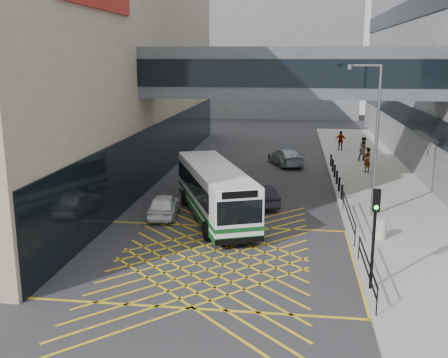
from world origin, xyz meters
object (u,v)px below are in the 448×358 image
at_px(traffic_light, 375,225).
at_px(pedestrian_c, 341,141).
at_px(pedestrian_a, 367,160).
at_px(pedestrian_b, 364,149).
at_px(bus, 214,190).
at_px(car_white, 164,205).
at_px(car_dark, 258,195).
at_px(car_silver, 286,156).
at_px(litter_bin, 381,229).
at_px(street_lamp, 374,132).

distance_m(traffic_light, pedestrian_c, 29.85).
xyz_separation_m(pedestrian_a, pedestrian_b, (0.30, 4.32, 0.07)).
bearing_deg(bus, car_white, 161.37).
bearing_deg(bus, pedestrian_b, 37.80).
xyz_separation_m(car_dark, car_silver, (1.39, 12.06, 0.06)).
xyz_separation_m(car_white, traffic_light, (9.74, -8.30, 2.00)).
bearing_deg(traffic_light, car_dark, 118.72).
height_order(bus, litter_bin, bus).
bearing_deg(traffic_light, litter_bin, 83.03).
distance_m(bus, pedestrian_c, 22.93).
xyz_separation_m(bus, pedestrian_b, (9.79, 16.43, -0.37)).
height_order(car_silver, pedestrian_a, pedestrian_a).
xyz_separation_m(traffic_light, litter_bin, (1.20, 5.71, -2.00)).
height_order(car_silver, traffic_light, traffic_light).
height_order(bus, car_dark, bus).
height_order(car_white, litter_bin, car_white).
bearing_deg(pedestrian_b, litter_bin, -111.08).
distance_m(car_white, street_lamp, 11.67).
bearing_deg(street_lamp, litter_bin, -94.88).
bearing_deg(car_dark, pedestrian_c, -132.05).
relative_size(bus, car_silver, 2.24).
bearing_deg(car_white, bus, 177.58).
height_order(litter_bin, pedestrian_c, pedestrian_c).
bearing_deg(street_lamp, pedestrian_a, 77.60).
bearing_deg(bus, traffic_light, -71.64).
relative_size(car_dark, street_lamp, 0.52).
height_order(street_lamp, litter_bin, street_lamp).
bearing_deg(car_dark, street_lamp, 141.14).
distance_m(car_white, traffic_light, 12.95).
height_order(bus, traffic_light, traffic_light).
bearing_deg(car_white, pedestrian_b, -132.27).
bearing_deg(pedestrian_b, street_lamp, -112.39).
bearing_deg(pedestrian_a, car_dark, 9.41).
distance_m(pedestrian_b, pedestrian_c, 5.13).
xyz_separation_m(car_dark, street_lamp, (6.05, -1.65, 4.01)).
xyz_separation_m(car_white, pedestrian_c, (11.07, 21.48, 0.40)).
height_order(bus, car_silver, bus).
height_order(traffic_light, litter_bin, traffic_light).
relative_size(car_dark, traffic_light, 1.09).
xyz_separation_m(car_silver, traffic_light, (3.51, -23.15, 1.92)).
height_order(bus, street_lamp, street_lamp).
bearing_deg(pedestrian_a, pedestrian_b, -136.57).
distance_m(car_silver, litter_bin, 18.07).
xyz_separation_m(pedestrian_b, pedestrian_c, (-1.44, 4.92, -0.10)).
distance_m(traffic_light, pedestrian_a, 20.75).
xyz_separation_m(car_silver, pedestrian_b, (6.28, 1.71, 0.42)).
bearing_deg(litter_bin, car_dark, 138.56).
height_order(car_silver, street_lamp, street_lamp).
relative_size(car_dark, litter_bin, 4.47).
bearing_deg(car_silver, pedestrian_b, 175.27).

